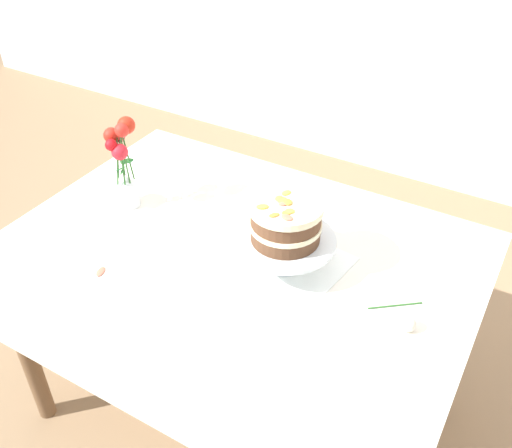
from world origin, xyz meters
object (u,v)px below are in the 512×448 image
(dining_table, at_px, (235,276))
(fallen_rose, at_px, (407,323))
(cake_stand, at_px, (285,243))
(flower_vase, at_px, (124,166))
(layer_cake, at_px, (286,221))

(dining_table, height_order, fallen_rose, fallen_rose)
(cake_stand, bearing_deg, dining_table, -169.03)
(dining_table, distance_m, fallen_rose, 0.55)
(dining_table, bearing_deg, flower_vase, 174.10)
(cake_stand, distance_m, flower_vase, 0.60)
(dining_table, height_order, cake_stand, cake_stand)
(cake_stand, bearing_deg, flower_vase, 178.43)
(dining_table, distance_m, layer_cake, 0.29)
(dining_table, relative_size, fallen_rose, 10.19)
(dining_table, height_order, layer_cake, layer_cake)
(layer_cake, bearing_deg, cake_stand, 78.67)
(cake_stand, height_order, layer_cake, layer_cake)
(flower_vase, bearing_deg, cake_stand, -1.57)
(fallen_rose, bearing_deg, dining_table, 176.42)
(dining_table, distance_m, flower_vase, 0.50)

